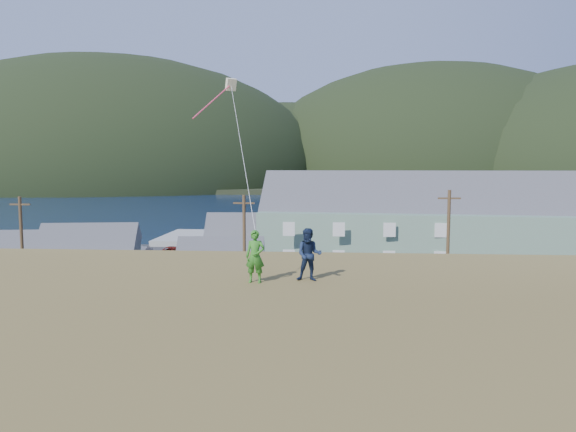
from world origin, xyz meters
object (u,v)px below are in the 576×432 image
object	(u,v)px
shed_teal	(23,260)
shed_palegreen_far	(250,240)
kite_flyer_green	(255,256)
shed_palegreen_near	(89,255)
wharf	(249,238)
kite_flyer_navy	(309,255)
lodge	(430,224)
shed_white	(221,268)

from	to	relation	value
shed_teal	shed_palegreen_far	distance (m)	23.61
shed_palegreen_far	kite_flyer_green	size ratio (longest dim) A/B	6.01
kite_flyer_green	shed_palegreen_near	bearing A→B (deg)	127.81
wharf	kite_flyer_navy	bearing A→B (deg)	-79.55
lodge	kite_flyer_navy	size ratio (longest dim) A/B	20.83
lodge	kite_flyer_green	world-z (taller)	lodge
shed_teal	shed_white	size ratio (longest dim) A/B	1.07
shed_palegreen_near	kite_flyer_green	xyz separation A→B (m)	(20.57, -30.82, 5.53)
shed_teal	shed_palegreen_far	size ratio (longest dim) A/B	0.80
shed_palegreen_far	kite_flyer_green	world-z (taller)	kite_flyer_green
shed_teal	shed_palegreen_far	world-z (taller)	shed_palegreen_far
lodge	shed_palegreen_near	distance (m)	35.42
lodge	shed_palegreen_far	distance (m)	20.36
wharf	shed_teal	bearing A→B (deg)	-120.73
shed_palegreen_far	wharf	bearing A→B (deg)	95.82
wharf	shed_white	bearing A→B (deg)	-85.96
shed_palegreen_far	kite_flyer_navy	xyz separation A→B (m)	(8.13, -41.54, 5.43)
wharf	shed_teal	distance (m)	34.17
lodge	shed_palegreen_far	size ratio (longest dim) A/B	3.52
shed_white	shed_palegreen_far	distance (m)	15.41
shed_teal	shed_palegreen_near	distance (m)	5.99
shed_teal	shed_white	bearing A→B (deg)	-18.15
wharf	lodge	bearing A→B (deg)	-40.74
shed_palegreen_far	shed_palegreen_near	bearing A→B (deg)	-145.13
lodge	shed_teal	size ratio (longest dim) A/B	4.41
shed_white	shed_palegreen_far	bearing A→B (deg)	83.67
kite_flyer_green	wharf	bearing A→B (deg)	102.76
shed_teal	lodge	bearing A→B (deg)	4.19
wharf	lodge	distance (m)	30.32
shed_white	kite_flyer_navy	distance (m)	28.09
shed_palegreen_near	kite_flyer_green	distance (m)	37.47
lodge	kite_flyer_navy	distance (m)	40.82
lodge	shed_palegreen_far	bearing A→B (deg)	178.51
wharf	shed_palegreen_near	size ratio (longest dim) A/B	2.58
shed_palegreen_near	kite_flyer_green	world-z (taller)	kite_flyer_green
shed_palegreen_near	kite_flyer_navy	size ratio (longest dim) A/B	5.58
shed_teal	shed_palegreen_near	world-z (taller)	shed_palegreen_near
shed_white	lodge	bearing A→B (deg)	27.06
lodge	shed_palegreen_near	xyz separation A→B (m)	(-34.30, -8.49, -2.41)
shed_palegreen_near	kite_flyer_navy	world-z (taller)	kite_flyer_navy
shed_white	kite_flyer_navy	bearing A→B (deg)	-76.93
wharf	shed_palegreen_far	xyz separation A→B (m)	(2.66, -16.93, 2.22)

